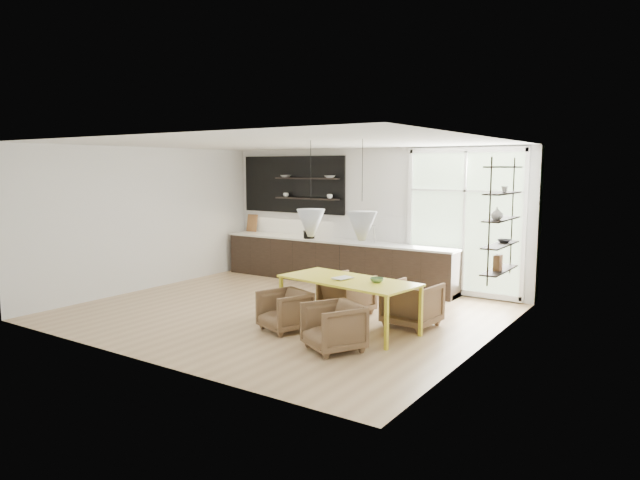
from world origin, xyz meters
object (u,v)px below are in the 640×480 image
at_px(dining_table, 348,283).
at_px(armchair_back_left, 347,294).
at_px(armchair_back_right, 412,304).
at_px(wire_stool, 277,302).
at_px(armchair_front_right, 333,327).
at_px(armchair_front_left, 285,311).

height_order(dining_table, armchair_back_left, dining_table).
distance_m(armchair_back_right, wire_stool, 2.25).
bearing_deg(armchair_back_left, dining_table, 136.73).
height_order(dining_table, armchair_back_right, dining_table).
relative_size(dining_table, armchair_front_right, 3.15).
bearing_deg(armchair_front_right, wire_stool, -179.21).
bearing_deg(armchair_back_right, wire_stool, 25.91).
bearing_deg(wire_stool, armchair_front_left, -42.91).
relative_size(armchair_back_left, armchair_back_right, 0.98).
xyz_separation_m(armchair_back_right, wire_stool, (-2.11, -0.77, -0.09)).
relative_size(armchair_front_right, wire_stool, 1.77).
distance_m(armchair_front_left, armchair_front_right, 1.21).
bearing_deg(wire_stool, armchair_back_right, 20.08).
xyz_separation_m(armchair_back_left, armchair_back_right, (1.25, -0.08, 0.01)).
bearing_deg(armchair_front_left, dining_table, 57.21).
xyz_separation_m(armchair_front_right, wire_stool, (-1.73, 0.94, -0.07)).
xyz_separation_m(dining_table, armchair_back_right, (0.75, 0.72, -0.38)).
bearing_deg(armchair_back_left, wire_stool, 59.56).
bearing_deg(armchair_back_right, dining_table, 50.01).
height_order(armchair_front_right, wire_stool, armchair_front_right).
distance_m(dining_table, armchair_front_left, 1.07).
bearing_deg(armchair_back_right, armchair_front_right, 83.10).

